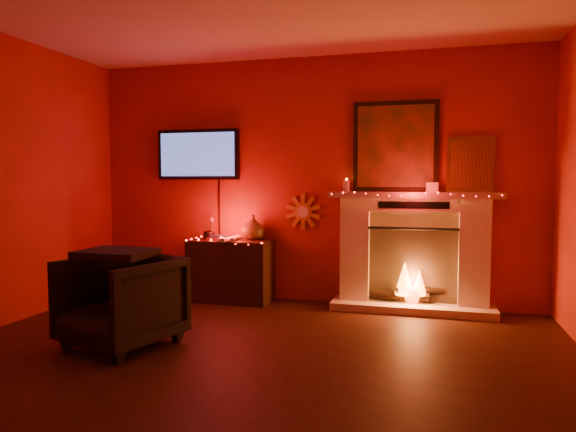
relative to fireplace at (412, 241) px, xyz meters
name	(u,v)px	position (x,y,z in m)	size (l,w,h in m)	color
room	(221,180)	(-1.14, -2.39, 0.63)	(5.00, 5.00, 5.00)	black
fireplace	(412,241)	(0.00, 0.00, 0.00)	(1.72, 0.40, 2.18)	beige
tv	(198,155)	(-2.44, 0.06, 0.92)	(1.00, 0.07, 1.24)	black
sunburst_clock	(303,212)	(-1.19, 0.09, 0.28)	(0.40, 0.03, 0.40)	orange
console_table	(232,267)	(-1.96, -0.12, -0.34)	(0.90, 0.52, 0.97)	black
armchair	(121,301)	(-2.25, -1.84, -0.36)	(0.79, 0.81, 0.74)	black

